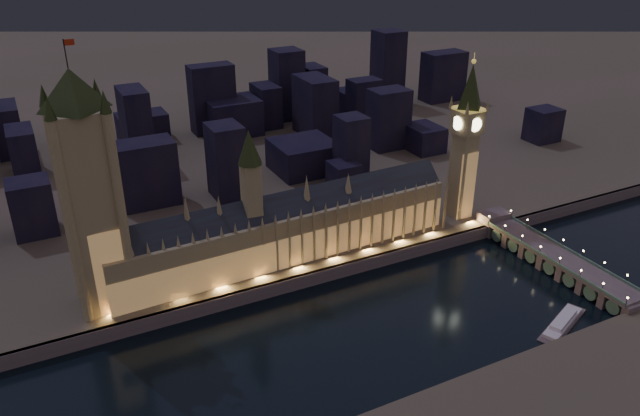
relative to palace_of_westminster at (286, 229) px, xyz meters
name	(u,v)px	position (x,y,z in m)	size (l,w,h in m)	color
ground_plane	(361,321)	(12.48, -61.74, -26.37)	(2000.00, 2000.00, 0.00)	black
north_bank	(135,82)	(12.48, 458.26, -22.37)	(2000.00, 960.00, 8.00)	#454432
embankment_wall	(323,275)	(12.48, -20.74, -22.37)	(2000.00, 2.50, 8.00)	#4E404D
palace_of_westminster	(286,229)	(0.00, 0.00, 0.00)	(202.00, 28.64, 78.00)	#8A7E5A
victoria_tower	(88,184)	(-97.52, 0.19, 45.84)	(31.68, 31.68, 129.10)	#8A7E5A
elizabeth_tower	(467,129)	(120.48, 0.18, 39.06)	(18.00, 18.00, 103.24)	#8A7E5A
westminster_bridge	(550,257)	(135.35, -65.19, -20.38)	(18.52, 113.00, 15.90)	#4E404D
river_boat	(563,322)	(99.37, -109.49, -24.81)	(40.70, 24.32, 4.50)	#4E404D
city_backdrop	(252,118)	(52.61, 184.42, 4.13)	(483.26, 215.63, 71.83)	black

